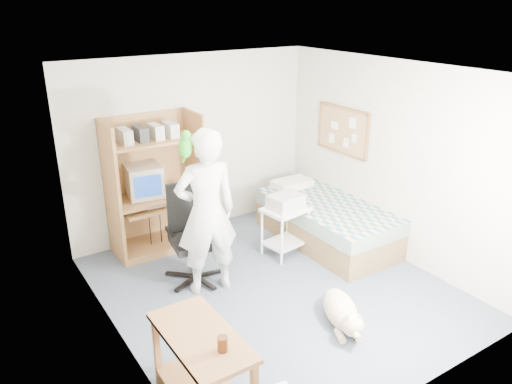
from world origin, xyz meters
TOP-DOWN VIEW (x-y plane):
  - floor at (0.00, 0.00)m, footprint 4.00×4.00m
  - wall_back at (0.00, 2.00)m, footprint 3.60×0.02m
  - wall_right at (1.80, 0.00)m, footprint 0.02×4.00m
  - wall_left at (-1.80, 0.00)m, footprint 0.02×4.00m
  - ceiling at (0.00, 0.00)m, footprint 3.60×4.00m
  - computer_hutch at (-0.70, 1.74)m, footprint 1.20×0.63m
  - bed at (1.30, 0.62)m, footprint 1.02×2.02m
  - side_desk at (-1.55, -1.20)m, footprint 0.50×1.00m
  - corkboard at (1.77, 0.90)m, footprint 0.04×0.94m
  - office_chair at (-0.68, 0.73)m, footprint 0.65×0.65m
  - person at (-0.64, 0.42)m, footprint 0.76×0.56m
  - parrot at (-0.84, 0.44)m, footprint 0.14×0.25m
  - dog at (0.18, -0.96)m, footprint 0.56×0.92m
  - printer_cart at (0.60, 0.62)m, footprint 0.60×0.51m
  - printer at (0.60, 0.62)m, footprint 0.46×0.38m
  - crt_monitor at (-0.84, 1.75)m, footprint 0.49×0.51m
  - keyboard at (-0.68, 1.58)m, footprint 0.46×0.20m
  - pencil_cup at (-0.32, 1.65)m, footprint 0.08×0.08m
  - drink_glass at (-1.50, -1.45)m, footprint 0.08×0.08m

SIDE VIEW (x-z plane):
  - floor at x=0.00m, z-range 0.00..0.00m
  - dog at x=0.18m, z-range -0.02..0.34m
  - bed at x=1.30m, z-range -0.04..0.62m
  - office_chair at x=-0.68m, z-range -0.17..0.99m
  - printer_cart at x=0.60m, z-range 0.11..0.76m
  - side_desk at x=-1.55m, z-range 0.12..0.87m
  - keyboard at x=-0.68m, z-range 0.66..0.69m
  - printer at x=0.60m, z-range 0.65..0.83m
  - drink_glass at x=-1.50m, z-range 0.75..0.87m
  - pencil_cup at x=-0.32m, z-range 0.76..0.88m
  - computer_hutch at x=-0.70m, z-range -0.08..1.72m
  - person at x=-0.64m, z-range 0.00..1.92m
  - crt_monitor at x=-0.84m, z-range 0.77..1.18m
  - wall_back at x=0.00m, z-range 0.00..2.50m
  - wall_right at x=1.80m, z-range 0.00..2.50m
  - wall_left at x=-1.80m, z-range 0.00..2.50m
  - corkboard at x=1.77m, z-range 1.12..1.78m
  - parrot at x=-0.84m, z-range 1.56..1.95m
  - ceiling at x=0.00m, z-range 2.49..2.51m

